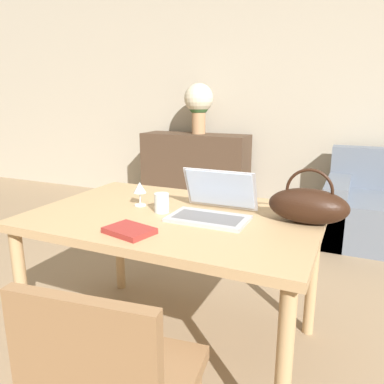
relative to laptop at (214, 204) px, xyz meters
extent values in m
cube|color=#BCB29E|center=(-0.08, 2.69, 0.55)|extent=(10.00, 0.06, 2.70)
cube|color=tan|center=(-0.19, -0.05, -0.08)|extent=(1.39, 0.94, 0.04)
cylinder|color=tan|center=(-0.82, -0.45, -0.45)|extent=(0.06, 0.06, 0.70)
cylinder|color=tan|center=(0.45, -0.45, -0.45)|extent=(0.06, 0.06, 0.70)
cylinder|color=tan|center=(-0.82, 0.36, -0.45)|extent=(0.06, 0.06, 0.70)
cylinder|color=tan|center=(0.45, 0.36, -0.45)|extent=(0.06, 0.06, 0.70)
cube|color=olive|center=(0.01, -0.80, -0.37)|extent=(0.49, 0.49, 0.05)
cube|color=olive|center=(0.04, -1.00, -0.15)|extent=(0.42, 0.09, 0.38)
cube|color=slate|center=(0.46, 2.07, -0.52)|extent=(0.20, 0.96, 0.56)
cube|color=#4C3828|center=(-1.14, 2.35, -0.36)|extent=(1.25, 0.40, 0.89)
cube|color=#ADADB2|center=(0.00, -0.07, -0.05)|extent=(0.37, 0.22, 0.02)
cube|color=slate|center=(0.00, -0.08, -0.04)|extent=(0.31, 0.14, 0.00)
cube|color=#ADADB2|center=(0.00, 0.09, 0.06)|extent=(0.37, 0.09, 0.21)
cube|color=silver|center=(0.00, 0.08, 0.06)|extent=(0.34, 0.08, 0.19)
cylinder|color=silver|center=(-0.26, -0.05, -0.01)|extent=(0.07, 0.07, 0.10)
cylinder|color=silver|center=(-0.42, 0.00, -0.06)|extent=(0.06, 0.06, 0.01)
cylinder|color=silver|center=(-0.42, 0.00, -0.02)|extent=(0.01, 0.01, 0.06)
cone|color=silver|center=(-0.42, 0.00, 0.04)|extent=(0.07, 0.07, 0.06)
ellipsoid|color=black|center=(0.43, 0.08, 0.02)|extent=(0.36, 0.18, 0.16)
torus|color=black|center=(0.43, 0.08, 0.09)|extent=(0.21, 0.01, 0.21)
cylinder|color=tan|center=(-1.10, 2.38, 0.22)|extent=(0.16, 0.16, 0.28)
sphere|color=#3D6B38|center=(-1.10, 2.38, 0.42)|extent=(0.25, 0.25, 0.25)
sphere|color=beige|center=(-1.10, 2.38, 0.49)|extent=(0.33, 0.33, 0.33)
cube|color=maroon|center=(-0.24, -0.37, -0.05)|extent=(0.23, 0.19, 0.02)
camera|label=1|loc=(0.61, -1.62, 0.50)|focal=35.00mm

